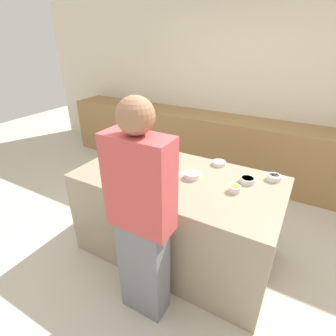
{
  "coord_description": "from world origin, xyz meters",
  "views": [
    {
      "loc": [
        0.95,
        -1.86,
        2.05
      ],
      "look_at": [
        -0.11,
        0.0,
        0.95
      ],
      "focal_mm": 28.0,
      "sensor_mm": 36.0,
      "label": 1
    }
  ],
  "objects_px": {
    "candy_bowl_beside_tree": "(235,189)",
    "candy_bowl_far_right": "(110,153)",
    "candy_bowl_far_left": "(121,156)",
    "person": "(142,219)",
    "gingerbread_house": "(155,162)",
    "candy_bowl_near_tray_right": "(192,175)",
    "baking_tray": "(155,173)",
    "candy_bowl_front_corner": "(247,180)",
    "decorative_tree": "(133,149)",
    "candy_bowl_behind_tray": "(274,177)",
    "cookbook": "(166,156)",
    "candy_bowl_near_tray_left": "(219,163)"
  },
  "relations": [
    {
      "from": "gingerbread_house",
      "to": "candy_bowl_near_tray_right",
      "type": "relative_size",
      "value": 2.01
    },
    {
      "from": "cookbook",
      "to": "person",
      "type": "height_order",
      "value": "person"
    },
    {
      "from": "candy_bowl_far_left",
      "to": "person",
      "type": "bearing_deg",
      "value": -43.65
    },
    {
      "from": "candy_bowl_front_corner",
      "to": "candy_bowl_beside_tree",
      "type": "height_order",
      "value": "candy_bowl_beside_tree"
    },
    {
      "from": "gingerbread_house",
      "to": "candy_bowl_front_corner",
      "type": "xyz_separation_m",
      "value": [
        0.79,
        0.26,
        -0.09
      ]
    },
    {
      "from": "gingerbread_house",
      "to": "candy_bowl_beside_tree",
      "type": "distance_m",
      "value": 0.74
    },
    {
      "from": "decorative_tree",
      "to": "candy_bowl_front_corner",
      "type": "distance_m",
      "value": 1.1
    },
    {
      "from": "candy_bowl_behind_tray",
      "to": "candy_bowl_beside_tree",
      "type": "xyz_separation_m",
      "value": [
        -0.25,
        -0.36,
        0.0
      ]
    },
    {
      "from": "candy_bowl_behind_tray",
      "to": "candy_bowl_near_tray_right",
      "type": "bearing_deg",
      "value": -153.0
    },
    {
      "from": "gingerbread_house",
      "to": "candy_bowl_far_right",
      "type": "bearing_deg",
      "value": 170.16
    },
    {
      "from": "candy_bowl_beside_tree",
      "to": "candy_bowl_far_left",
      "type": "height_order",
      "value": "candy_bowl_beside_tree"
    },
    {
      "from": "candy_bowl_front_corner",
      "to": "candy_bowl_beside_tree",
      "type": "relative_size",
      "value": 1.3
    },
    {
      "from": "candy_bowl_front_corner",
      "to": "candy_bowl_behind_tray",
      "type": "height_order",
      "value": "candy_bowl_behind_tray"
    },
    {
      "from": "baking_tray",
      "to": "candy_bowl_front_corner",
      "type": "relative_size",
      "value": 3.45
    },
    {
      "from": "candy_bowl_beside_tree",
      "to": "candy_bowl_near_tray_right",
      "type": "bearing_deg",
      "value": 175.03
    },
    {
      "from": "candy_bowl_near_tray_left",
      "to": "baking_tray",
      "type": "bearing_deg",
      "value": -134.0
    },
    {
      "from": "baking_tray",
      "to": "candy_bowl_near_tray_right",
      "type": "height_order",
      "value": "candy_bowl_near_tray_right"
    },
    {
      "from": "candy_bowl_front_corner",
      "to": "gingerbread_house",
      "type": "bearing_deg",
      "value": -161.64
    },
    {
      "from": "gingerbread_house",
      "to": "cookbook",
      "type": "xyz_separation_m",
      "value": [
        -0.1,
        0.38,
        -0.11
      ]
    },
    {
      "from": "gingerbread_house",
      "to": "candy_bowl_front_corner",
      "type": "bearing_deg",
      "value": 18.36
    },
    {
      "from": "candy_bowl_behind_tray",
      "to": "candy_bowl_near_tray_left",
      "type": "bearing_deg",
      "value": 174.89
    },
    {
      "from": "cookbook",
      "to": "decorative_tree",
      "type": "bearing_deg",
      "value": -120.62
    },
    {
      "from": "baking_tray",
      "to": "person",
      "type": "bearing_deg",
      "value": -65.7
    },
    {
      "from": "candy_bowl_behind_tray",
      "to": "decorative_tree",
      "type": "bearing_deg",
      "value": -164.32
    },
    {
      "from": "candy_bowl_front_corner",
      "to": "candy_bowl_far_right",
      "type": "xyz_separation_m",
      "value": [
        -1.43,
        -0.15,
        -0.0
      ]
    },
    {
      "from": "candy_bowl_far_right",
      "to": "candy_bowl_far_left",
      "type": "distance_m",
      "value": 0.15
    },
    {
      "from": "candy_bowl_front_corner",
      "to": "person",
      "type": "distance_m",
      "value": 1.02
    },
    {
      "from": "candy_bowl_near_tray_right",
      "to": "candy_bowl_far_left",
      "type": "distance_m",
      "value": 0.82
    },
    {
      "from": "candy_bowl_far_left",
      "to": "cookbook",
      "type": "relative_size",
      "value": 0.67
    },
    {
      "from": "baking_tray",
      "to": "candy_bowl_far_left",
      "type": "xyz_separation_m",
      "value": [
        -0.49,
        0.11,
        0.02
      ]
    },
    {
      "from": "baking_tray",
      "to": "candy_bowl_front_corner",
      "type": "bearing_deg",
      "value": 18.36
    },
    {
      "from": "candy_bowl_front_corner",
      "to": "candy_bowl_far_left",
      "type": "xyz_separation_m",
      "value": [
        -1.27,
        -0.15,
        0.0
      ]
    },
    {
      "from": "candy_bowl_near_tray_left",
      "to": "cookbook",
      "type": "height_order",
      "value": "candy_bowl_near_tray_left"
    },
    {
      "from": "decorative_tree",
      "to": "candy_bowl_beside_tree",
      "type": "distance_m",
      "value": 1.03
    },
    {
      "from": "gingerbread_house",
      "to": "candy_bowl_near_tray_right",
      "type": "height_order",
      "value": "gingerbread_house"
    },
    {
      "from": "candy_bowl_front_corner",
      "to": "candy_bowl_beside_tree",
      "type": "xyz_separation_m",
      "value": [
        -0.05,
        -0.2,
        0.0
      ]
    },
    {
      "from": "gingerbread_house",
      "to": "candy_bowl_behind_tray",
      "type": "distance_m",
      "value": 1.07
    },
    {
      "from": "cookbook",
      "to": "candy_bowl_near_tray_right",
      "type": "bearing_deg",
      "value": -33.06
    },
    {
      "from": "candy_bowl_near_tray_left",
      "to": "person",
      "type": "height_order",
      "value": "person"
    },
    {
      "from": "candy_bowl_far_left",
      "to": "cookbook",
      "type": "height_order",
      "value": "candy_bowl_far_left"
    },
    {
      "from": "baking_tray",
      "to": "candy_bowl_behind_tray",
      "type": "xyz_separation_m",
      "value": [
        0.98,
        0.42,
        0.02
      ]
    },
    {
      "from": "baking_tray",
      "to": "candy_bowl_far_left",
      "type": "relative_size",
      "value": 3.35
    },
    {
      "from": "candy_bowl_far_left",
      "to": "person",
      "type": "height_order",
      "value": "person"
    },
    {
      "from": "candy_bowl_near_tray_right",
      "to": "candy_bowl_far_left",
      "type": "relative_size",
      "value": 1.03
    },
    {
      "from": "decorative_tree",
      "to": "person",
      "type": "distance_m",
      "value": 0.91
    },
    {
      "from": "candy_bowl_beside_tree",
      "to": "candy_bowl_far_right",
      "type": "distance_m",
      "value": 1.38
    },
    {
      "from": "person",
      "to": "baking_tray",
      "type": "bearing_deg",
      "value": 114.3
    },
    {
      "from": "candy_bowl_beside_tree",
      "to": "candy_bowl_far_right",
      "type": "height_order",
      "value": "candy_bowl_beside_tree"
    },
    {
      "from": "decorative_tree",
      "to": "candy_bowl_far_right",
      "type": "height_order",
      "value": "decorative_tree"
    },
    {
      "from": "decorative_tree",
      "to": "candy_bowl_behind_tray",
      "type": "height_order",
      "value": "decorative_tree"
    }
  ]
}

